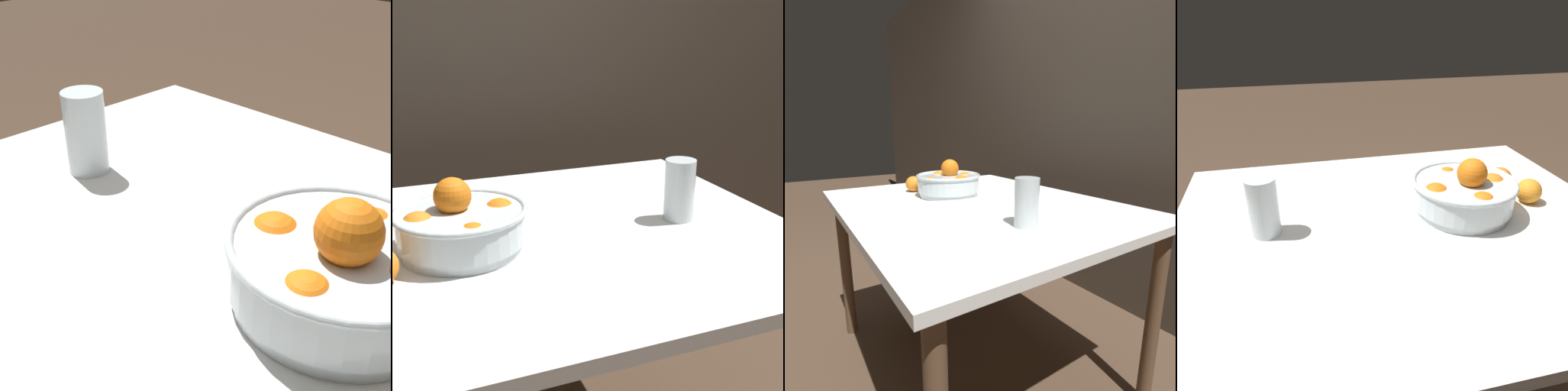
% 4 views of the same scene
% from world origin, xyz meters
% --- Properties ---
extents(ground_plane, '(12.00, 12.00, 0.00)m').
position_xyz_m(ground_plane, '(0.00, 0.00, 0.00)').
color(ground_plane, '#4C3828').
extents(back_wall, '(8.00, 0.05, 2.60)m').
position_xyz_m(back_wall, '(0.00, 0.96, 1.30)').
color(back_wall, '#4C4238').
rests_on(back_wall, ground_plane).
extents(dining_table, '(1.18, 0.97, 0.74)m').
position_xyz_m(dining_table, '(0.00, 0.00, 0.66)').
color(dining_table, white).
rests_on(dining_table, ground_plane).
extents(fruit_bowl, '(0.28, 0.28, 0.16)m').
position_xyz_m(fruit_bowl, '(-0.18, -0.03, 0.80)').
color(fruit_bowl, silver).
rests_on(fruit_bowl, dining_table).
extents(juice_glass, '(0.07, 0.07, 0.15)m').
position_xyz_m(juice_glass, '(0.34, -0.03, 0.81)').
color(juice_glass, '#F4A314').
rests_on(juice_glass, dining_table).
extents(orange_loose_near_bowl, '(0.07, 0.07, 0.07)m').
position_xyz_m(orange_loose_near_bowl, '(-0.35, -0.12, 0.78)').
color(orange_loose_near_bowl, orange).
rests_on(orange_loose_near_bowl, dining_table).
extents(orange_loose_front, '(0.07, 0.07, 0.07)m').
position_xyz_m(orange_loose_front, '(-0.39, -0.03, 0.78)').
color(orange_loose_front, orange).
rests_on(orange_loose_front, dining_table).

